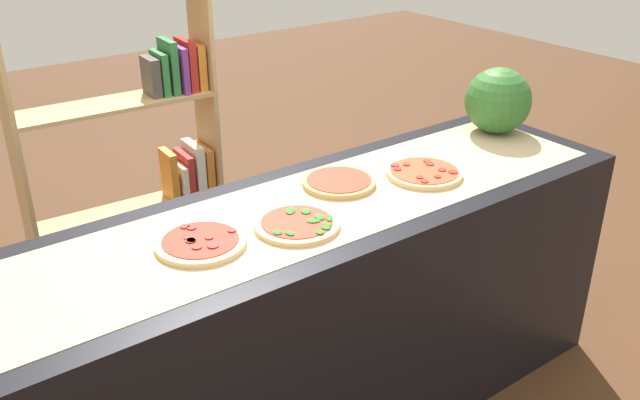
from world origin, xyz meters
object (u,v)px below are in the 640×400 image
(pizza_pepperoni_0, at_px, (201,242))
(pizza_plain_2, at_px, (339,182))
(pizza_spinach_1, at_px, (297,224))
(watermelon, at_px, (498,101))
(bookshelf, at_px, (148,163))
(pizza_pepperoni_3, at_px, (424,173))

(pizza_pepperoni_0, relative_size, pizza_plain_2, 1.05)
(pizza_spinach_1, relative_size, pizza_plain_2, 1.04)
(pizza_spinach_1, xyz_separation_m, watermelon, (1.19, 0.21, 0.13))
(pizza_plain_2, bearing_deg, bookshelf, 106.73)
(pizza_pepperoni_0, height_order, pizza_pepperoni_3, pizza_pepperoni_3)
(pizza_spinach_1, height_order, pizza_pepperoni_3, pizza_pepperoni_3)
(pizza_pepperoni_0, distance_m, pizza_spinach_1, 0.32)
(watermelon, bearing_deg, pizza_pepperoni_0, -174.89)
(pizza_spinach_1, bearing_deg, bookshelf, 90.18)
(pizza_pepperoni_0, distance_m, pizza_plain_2, 0.62)
(pizza_spinach_1, bearing_deg, pizza_pepperoni_3, 4.71)
(pizza_spinach_1, relative_size, pizza_pepperoni_3, 0.98)
(pizza_plain_2, bearing_deg, watermelon, 2.28)
(pizza_spinach_1, xyz_separation_m, pizza_plain_2, (0.31, 0.18, 0.00))
(pizza_pepperoni_0, xyz_separation_m, watermelon, (1.50, 0.13, 0.13))
(pizza_pepperoni_0, height_order, bookshelf, bookshelf)
(pizza_spinach_1, bearing_deg, watermelon, 10.03)
(pizza_spinach_1, height_order, pizza_plain_2, pizza_spinach_1)
(pizza_spinach_1, relative_size, bookshelf, 0.18)
(pizza_pepperoni_0, relative_size, pizza_spinach_1, 1.01)
(pizza_pepperoni_3, height_order, bookshelf, bookshelf)
(pizza_plain_2, height_order, pizza_pepperoni_3, pizza_pepperoni_3)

